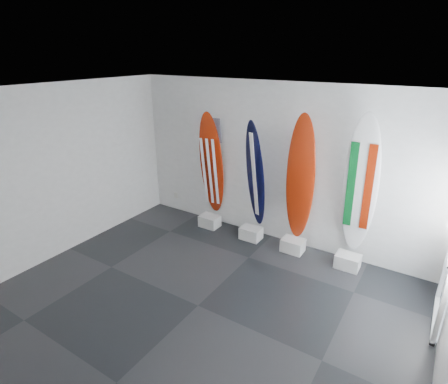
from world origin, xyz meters
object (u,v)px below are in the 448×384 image
Objects in this scene: surfboard_navy at (255,175)px; surfboard_usa at (212,165)px; surfboard_swiss at (300,179)px; surfboard_italy at (360,187)px.

surfboard_usa is at bearing -158.77° from surfboard_navy.
surfboard_usa is 1.87m from surfboard_swiss.
surfboard_italy is (1.88, 0.00, 0.15)m from surfboard_navy.
surfboard_navy is (0.99, 0.00, -0.04)m from surfboard_usa.
surfboard_swiss is (1.87, 0.00, 0.06)m from surfboard_usa.
surfboard_italy is (1.00, 0.00, 0.06)m from surfboard_swiss.
surfboard_navy is 0.92× the size of surfboard_swiss.
surfboard_usa is at bearing -179.72° from surfboard_swiss.
surfboard_swiss is at bearing 178.27° from surfboard_italy.
surfboard_usa is 1.04× the size of surfboard_navy.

